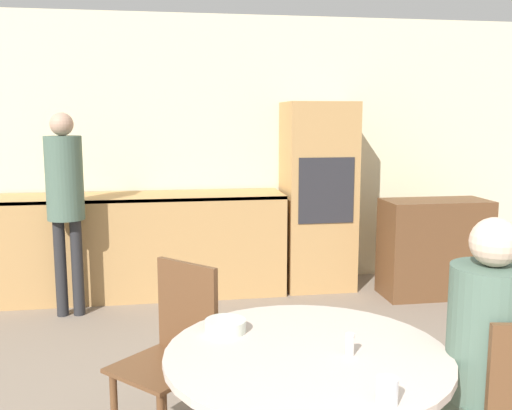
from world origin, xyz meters
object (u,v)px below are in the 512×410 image
dining_table (306,404)px  person_standing (65,191)px  oven_unit (318,196)px  cup (387,391)px  chair_far_left (174,347)px  bowl_near (225,326)px  sideboard (434,248)px  person_seated (491,355)px

dining_table → person_standing: 3.08m
oven_unit → cup: oven_unit is taller
chair_far_left → person_standing: person_standing is taller
bowl_near → person_standing: bearing=112.7°
person_standing → chair_far_left: bearing=-68.4°
sideboard → chair_far_left: chair_far_left is taller
dining_table → person_standing: (-1.33, 2.73, 0.52)m
cup → bowl_near: size_ratio=0.50×
oven_unit → bowl_near: size_ratio=10.23×
sideboard → bowl_near: (-2.19, -2.51, 0.32)m
bowl_near → chair_far_left: bearing=118.1°
chair_far_left → bowl_near: chair_far_left is taller
dining_table → cup: cup is taller
dining_table → person_standing: size_ratio=0.66×
person_seated → bowl_near: (-0.97, 0.40, 0.02)m
chair_far_left → person_seated: size_ratio=0.73×
person_seated → person_standing: bearing=124.8°
sideboard → oven_unit: bearing=155.0°
oven_unit → bowl_near: bearing=-112.1°
bowl_near → person_seated: bearing=-22.6°
dining_table → chair_far_left: (-0.50, 0.65, -0.01)m
dining_table → person_seated: (0.68, -0.15, 0.22)m
chair_far_left → person_standing: bearing=157.6°
person_seated → cup: person_seated is taller
oven_unit → chair_far_left: 2.96m
dining_table → cup: (0.15, -0.44, 0.26)m
dining_table → cup: 0.53m
person_seated → person_standing: 3.52m
bowl_near → dining_table: bearing=-41.3°
person_standing → bowl_near: 2.70m
person_seated → cup: size_ratio=14.59×
sideboard → chair_far_left: (-2.40, -2.12, 0.08)m
chair_far_left → cup: bearing=-13.2°
sideboard → cup: (-1.76, -3.20, 0.34)m
sideboard → dining_table: size_ratio=0.86×
sideboard → dining_table: (-1.90, -2.77, 0.08)m
sideboard → chair_far_left: 3.21m
oven_unit → chair_far_left: bearing=-118.8°
person_seated → dining_table: bearing=167.6°
sideboard → bowl_near: bearing=-131.1°
oven_unit → person_seated: oven_unit is taller
person_standing → sideboard: bearing=0.6°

